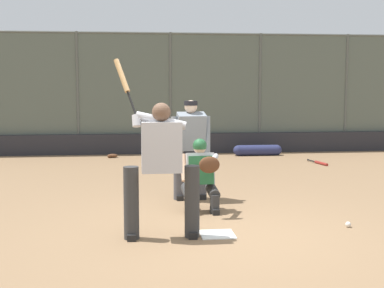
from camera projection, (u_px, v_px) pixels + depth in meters
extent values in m
plane|color=#846647|center=(217.00, 235.00, 6.76)|extent=(160.00, 160.00, 0.00)
cube|color=white|center=(217.00, 234.00, 6.76)|extent=(0.43, 0.43, 0.01)
cylinder|color=#515651|center=(346.00, 93.00, 15.29)|extent=(0.08, 0.08, 3.32)
cylinder|color=#515651|center=(260.00, 93.00, 15.02)|extent=(0.08, 0.08, 3.32)
cylinder|color=#515651|center=(170.00, 93.00, 14.74)|extent=(0.08, 0.08, 3.32)
cylinder|color=#515651|center=(78.00, 93.00, 14.46)|extent=(0.08, 0.08, 3.32)
cube|color=#515B51|center=(170.00, 93.00, 14.74)|extent=(15.12, 0.01, 3.32)
cylinder|color=#515651|center=(170.00, 33.00, 14.56)|extent=(15.12, 0.06, 0.06)
cube|color=#28282D|center=(171.00, 143.00, 14.79)|extent=(14.81, 0.18, 0.55)
cube|color=slate|center=(77.00, 144.00, 16.61)|extent=(10.58, 1.95, 0.12)
cube|color=slate|center=(75.00, 141.00, 16.05)|extent=(10.58, 0.55, 0.44)
cube|color=#B7BABC|center=(75.00, 132.00, 16.02)|extent=(10.58, 0.24, 0.08)
cube|color=slate|center=(77.00, 134.00, 16.58)|extent=(10.58, 0.55, 0.76)
cube|color=#B7BABC|center=(77.00, 120.00, 16.53)|extent=(10.58, 0.24, 0.08)
cube|color=slate|center=(79.00, 127.00, 17.10)|extent=(10.58, 0.55, 1.08)
cube|color=#B7BABC|center=(78.00, 109.00, 17.04)|extent=(10.58, 0.24, 0.08)
cylinder|color=#333333|center=(192.00, 201.00, 6.62)|extent=(0.19, 0.19, 0.90)
cube|color=black|center=(192.00, 234.00, 6.66)|extent=(0.11, 0.28, 0.08)
cylinder|color=#333333|center=(131.00, 203.00, 6.54)|extent=(0.19, 0.19, 0.90)
cube|color=black|center=(132.00, 236.00, 6.58)|extent=(0.11, 0.28, 0.08)
cube|color=#B7B7BC|center=(162.00, 147.00, 6.50)|extent=(0.49, 0.28, 0.62)
sphere|color=brown|center=(161.00, 112.00, 6.46)|extent=(0.23, 0.23, 0.23)
cylinder|color=#B7B7BC|center=(161.00, 121.00, 6.49)|extent=(0.63, 0.16, 0.23)
cylinder|color=#B7B7BC|center=(136.00, 121.00, 6.46)|extent=(0.13, 0.16, 0.17)
sphere|color=black|center=(136.00, 115.00, 6.48)|extent=(0.04, 0.04, 0.04)
cylinder|color=black|center=(132.00, 103.00, 6.53)|extent=(0.14, 0.19, 0.30)
cylinder|color=tan|center=(122.00, 76.00, 6.66)|extent=(0.23, 0.29, 0.43)
cylinder|color=#333333|center=(215.00, 204.00, 7.86)|extent=(0.14, 0.14, 0.28)
cylinder|color=#333333|center=(212.00, 191.00, 8.02)|extent=(0.18, 0.43, 0.22)
cube|color=black|center=(215.00, 211.00, 7.87)|extent=(0.11, 0.26, 0.08)
cylinder|color=#333333|center=(190.00, 205.00, 7.80)|extent=(0.14, 0.14, 0.28)
cylinder|color=#333333|center=(188.00, 192.00, 7.96)|extent=(0.18, 0.43, 0.22)
cube|color=black|center=(190.00, 212.00, 7.81)|extent=(0.11, 0.26, 0.08)
cube|color=#B7B7BC|center=(200.00, 169.00, 8.00)|extent=(0.42, 0.34, 0.51)
cube|color=#235B33|center=(201.00, 170.00, 7.86)|extent=(0.37, 0.14, 0.42)
sphere|color=tan|center=(200.00, 148.00, 7.96)|extent=(0.19, 0.19, 0.19)
sphere|color=#235B33|center=(200.00, 146.00, 7.96)|extent=(0.21, 0.21, 0.21)
cylinder|color=#B7B7BC|center=(213.00, 160.00, 7.78)|extent=(0.25, 0.49, 0.15)
ellipsoid|color=#56331E|center=(209.00, 165.00, 7.55)|extent=(0.30, 0.11, 0.24)
cylinder|color=tan|center=(184.00, 168.00, 7.96)|extent=(0.10, 0.29, 0.41)
cylinder|color=#4C4C51|center=(202.00, 174.00, 8.89)|extent=(0.17, 0.17, 0.84)
cube|color=black|center=(201.00, 196.00, 8.93)|extent=(0.13, 0.29, 0.08)
cylinder|color=#4C4C51|center=(179.00, 174.00, 8.82)|extent=(0.17, 0.17, 0.84)
cube|color=black|center=(179.00, 197.00, 8.86)|extent=(0.13, 0.29, 0.08)
cube|color=gray|center=(191.00, 131.00, 8.72)|extent=(0.49, 0.43, 0.64)
sphere|color=beige|center=(191.00, 107.00, 8.67)|extent=(0.21, 0.21, 0.21)
cylinder|color=black|center=(191.00, 103.00, 8.67)|extent=(0.22, 0.22, 0.07)
cylinder|color=gray|center=(207.00, 143.00, 8.73)|extent=(0.13, 0.23, 0.89)
cylinder|color=gray|center=(176.00, 144.00, 8.63)|extent=(0.16, 0.24, 0.89)
sphere|color=black|center=(308.00, 160.00, 13.31)|extent=(0.04, 0.04, 0.04)
cylinder|color=black|center=(312.00, 161.00, 13.13)|extent=(0.10, 0.37, 0.03)
cylinder|color=maroon|center=(321.00, 163.00, 12.71)|extent=(0.17, 0.51, 0.07)
ellipsoid|color=#56331E|center=(112.00, 156.00, 13.95)|extent=(0.27, 0.18, 0.10)
ellipsoid|color=#56331E|center=(109.00, 156.00, 13.86)|extent=(0.10, 0.08, 0.08)
sphere|color=white|center=(348.00, 224.00, 7.12)|extent=(0.07, 0.07, 0.07)
cylinder|color=navy|center=(258.00, 150.00, 14.37)|extent=(1.05, 0.28, 0.28)
sphere|color=navy|center=(277.00, 150.00, 14.43)|extent=(0.28, 0.28, 0.28)
sphere|color=navy|center=(238.00, 150.00, 14.31)|extent=(0.28, 0.28, 0.28)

